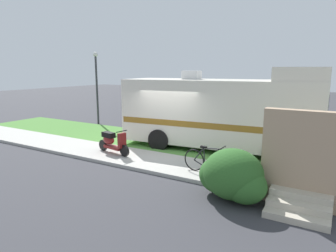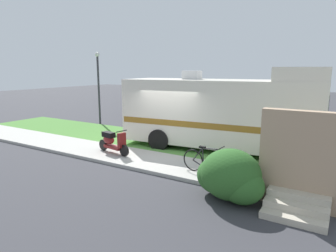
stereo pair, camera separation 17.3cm
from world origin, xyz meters
TOP-DOWN VIEW (x-y plane):
  - ground_plane at (0.00, 0.00)m, footprint 80.00×80.00m
  - sidewalk at (0.00, -1.20)m, footprint 24.00×2.00m
  - grass_strip at (0.00, 1.50)m, footprint 24.00×3.40m
  - motorhome_rv at (1.71, 1.75)m, footprint 8.06×3.16m
  - scooter at (-1.58, -1.24)m, footprint 1.72×0.60m
  - bicycle at (2.57, -1.50)m, footprint 1.74×0.52m
  - pickup_truck_near at (0.18, 6.35)m, footprint 5.14×2.35m
  - pickup_truck_far at (-3.73, 9.99)m, footprint 5.27×2.46m
  - porch_steps at (5.34, -2.29)m, footprint 2.00×1.26m
  - bush_by_porch at (3.72, -2.69)m, footprint 1.87×1.41m
  - bottle_green at (5.03, -0.60)m, footprint 0.07×0.07m
  - street_lamp_post at (-6.91, 3.60)m, footprint 0.28×0.28m

SIDE VIEW (x-z plane):
  - ground_plane at x=0.00m, z-range 0.00..0.00m
  - grass_strip at x=0.00m, z-range 0.00..0.08m
  - sidewalk at x=0.00m, z-range 0.00..0.12m
  - bottle_green at x=5.03m, z-range 0.10..0.35m
  - bicycle at x=2.57m, z-range 0.06..0.97m
  - scooter at x=-1.58m, z-range 0.09..1.06m
  - bush_by_porch at x=3.72m, z-range -0.04..1.29m
  - pickup_truck_far at x=-3.73m, z-range 0.06..1.86m
  - pickup_truck_near at x=0.18m, z-range 0.06..1.87m
  - porch_steps at x=5.34m, z-range -0.23..2.17m
  - motorhome_rv at x=1.71m, z-range -0.09..3.34m
  - street_lamp_post at x=-6.91m, z-range 0.46..4.81m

